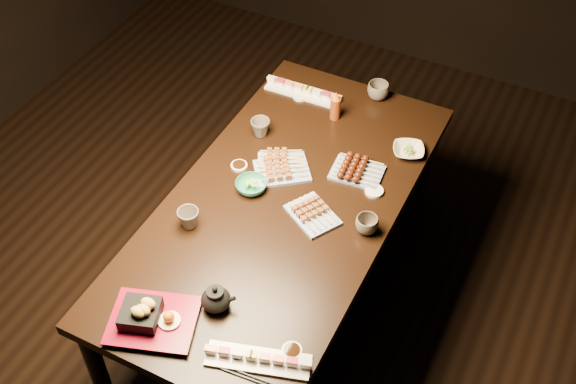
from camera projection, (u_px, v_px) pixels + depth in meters
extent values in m
plane|color=black|center=(222.00, 326.00, 3.45)|extent=(5.00, 5.00, 0.00)
cube|color=black|center=(283.00, 260.00, 3.25)|extent=(0.92, 1.81, 0.75)
imported|color=#287C5A|center=(251.00, 186.00, 3.02)|extent=(0.18, 0.18, 0.04)
imported|color=beige|center=(408.00, 151.00, 3.18)|extent=(0.18, 0.18, 0.03)
imported|color=brown|center=(189.00, 218.00, 2.87)|extent=(0.12, 0.12, 0.08)
imported|color=brown|center=(367.00, 225.00, 2.85)|extent=(0.12, 0.12, 0.07)
imported|color=brown|center=(260.00, 128.00, 3.25)|extent=(0.10, 0.10, 0.08)
imported|color=brown|center=(378.00, 91.00, 3.44)|extent=(0.11, 0.11, 0.08)
cylinder|color=maroon|center=(335.00, 105.00, 3.31)|extent=(0.06, 0.06, 0.15)
cylinder|color=white|center=(239.00, 166.00, 3.13)|extent=(0.08, 0.08, 0.01)
cylinder|color=white|center=(374.00, 191.00, 3.02)|extent=(0.10, 0.10, 0.01)
cylinder|color=white|center=(292.00, 351.00, 2.49)|extent=(0.09, 0.09, 0.01)
cylinder|color=white|center=(300.00, 96.00, 3.47)|extent=(0.09, 0.09, 0.01)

